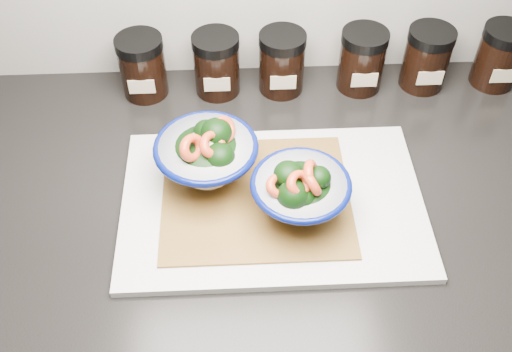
{
  "coord_description": "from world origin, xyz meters",
  "views": [
    {
      "loc": [
        -0.16,
        0.84,
        1.6
      ],
      "look_at": [
        -0.14,
        1.42,
        0.96
      ],
      "focal_mm": 42.0,
      "sensor_mm": 36.0,
      "label": 1
    }
  ],
  "objects_px": {
    "spice_jar_f": "(500,56)",
    "spice_jar_d": "(362,60)",
    "bowl_right": "(300,192)",
    "spice_jar_b": "(217,64)",
    "spice_jar_e": "(427,58)",
    "spice_jar_c": "(282,62)",
    "cutting_board": "(273,202)",
    "spice_jar_a": "(142,66)",
    "bowl_left": "(207,155)"
  },
  "relations": [
    {
      "from": "spice_jar_b",
      "to": "spice_jar_d",
      "type": "xyz_separation_m",
      "value": [
        0.26,
        0.0,
        0.0
      ]
    },
    {
      "from": "spice_jar_a",
      "to": "spice_jar_d",
      "type": "distance_m",
      "value": 0.38
    },
    {
      "from": "cutting_board",
      "to": "spice_jar_f",
      "type": "distance_m",
      "value": 0.51
    },
    {
      "from": "spice_jar_c",
      "to": "spice_jar_f",
      "type": "bearing_deg",
      "value": 0.0
    },
    {
      "from": "spice_jar_b",
      "to": "spice_jar_c",
      "type": "distance_m",
      "value": 0.11
    },
    {
      "from": "spice_jar_c",
      "to": "spice_jar_e",
      "type": "xyz_separation_m",
      "value": [
        0.26,
        0.0,
        0.0
      ]
    },
    {
      "from": "bowl_left",
      "to": "cutting_board",
      "type": "bearing_deg",
      "value": -26.26
    },
    {
      "from": "bowl_right",
      "to": "spice_jar_c",
      "type": "bearing_deg",
      "value": 90.46
    },
    {
      "from": "spice_jar_a",
      "to": "spice_jar_d",
      "type": "height_order",
      "value": "same"
    },
    {
      "from": "spice_jar_c",
      "to": "spice_jar_d",
      "type": "bearing_deg",
      "value": 0.0
    },
    {
      "from": "bowl_left",
      "to": "spice_jar_b",
      "type": "distance_m",
      "value": 0.23
    },
    {
      "from": "spice_jar_d",
      "to": "cutting_board",
      "type": "bearing_deg",
      "value": -122.34
    },
    {
      "from": "spice_jar_f",
      "to": "bowl_left",
      "type": "bearing_deg",
      "value": -156.03
    },
    {
      "from": "cutting_board",
      "to": "bowl_right",
      "type": "bearing_deg",
      "value": -39.3
    },
    {
      "from": "bowl_right",
      "to": "spice_jar_d",
      "type": "distance_m",
      "value": 0.34
    },
    {
      "from": "spice_jar_b",
      "to": "spice_jar_e",
      "type": "height_order",
      "value": "same"
    },
    {
      "from": "bowl_right",
      "to": "spice_jar_f",
      "type": "distance_m",
      "value": 0.49
    },
    {
      "from": "spice_jar_b",
      "to": "spice_jar_a",
      "type": "bearing_deg",
      "value": 180.0
    },
    {
      "from": "spice_jar_e",
      "to": "spice_jar_c",
      "type": "bearing_deg",
      "value": 180.0
    },
    {
      "from": "spice_jar_d",
      "to": "spice_jar_e",
      "type": "relative_size",
      "value": 1.0
    },
    {
      "from": "bowl_right",
      "to": "spice_jar_f",
      "type": "bearing_deg",
      "value": 38.39
    },
    {
      "from": "spice_jar_a",
      "to": "spice_jar_e",
      "type": "relative_size",
      "value": 1.0
    },
    {
      "from": "bowl_right",
      "to": "spice_jar_c",
      "type": "height_order",
      "value": "bowl_right"
    },
    {
      "from": "spice_jar_b",
      "to": "bowl_left",
      "type": "bearing_deg",
      "value": -93.42
    },
    {
      "from": "spice_jar_a",
      "to": "spice_jar_c",
      "type": "xyz_separation_m",
      "value": [
        0.24,
        0.0,
        0.0
      ]
    },
    {
      "from": "bowl_left",
      "to": "spice_jar_f",
      "type": "relative_size",
      "value": 1.38
    },
    {
      "from": "cutting_board",
      "to": "bowl_left",
      "type": "bearing_deg",
      "value": 153.74
    },
    {
      "from": "spice_jar_f",
      "to": "spice_jar_d",
      "type": "bearing_deg",
      "value": 180.0
    },
    {
      "from": "cutting_board",
      "to": "spice_jar_c",
      "type": "height_order",
      "value": "spice_jar_c"
    },
    {
      "from": "spice_jar_a",
      "to": "spice_jar_b",
      "type": "distance_m",
      "value": 0.13
    },
    {
      "from": "bowl_right",
      "to": "bowl_left",
      "type": "bearing_deg",
      "value": 149.78
    },
    {
      "from": "spice_jar_c",
      "to": "spice_jar_e",
      "type": "distance_m",
      "value": 0.26
    },
    {
      "from": "spice_jar_f",
      "to": "spice_jar_b",
      "type": "bearing_deg",
      "value": 180.0
    },
    {
      "from": "bowl_right",
      "to": "spice_jar_e",
      "type": "xyz_separation_m",
      "value": [
        0.25,
        0.3,
        -0.0
      ]
    },
    {
      "from": "cutting_board",
      "to": "spice_jar_b",
      "type": "height_order",
      "value": "spice_jar_b"
    },
    {
      "from": "bowl_left",
      "to": "bowl_right",
      "type": "bearing_deg",
      "value": -30.22
    },
    {
      "from": "spice_jar_d",
      "to": "spice_jar_f",
      "type": "distance_m",
      "value": 0.25
    },
    {
      "from": "spice_jar_e",
      "to": "spice_jar_f",
      "type": "xyz_separation_m",
      "value": [
        0.13,
        0.0,
        0.0
      ]
    },
    {
      "from": "cutting_board",
      "to": "spice_jar_c",
      "type": "relative_size",
      "value": 3.98
    },
    {
      "from": "cutting_board",
      "to": "bowl_left",
      "type": "distance_m",
      "value": 0.12
    },
    {
      "from": "cutting_board",
      "to": "spice_jar_c",
      "type": "xyz_separation_m",
      "value": [
        0.03,
        0.28,
        0.05
      ]
    },
    {
      "from": "spice_jar_d",
      "to": "spice_jar_a",
      "type": "bearing_deg",
      "value": 180.0
    },
    {
      "from": "cutting_board",
      "to": "bowl_left",
      "type": "height_order",
      "value": "bowl_left"
    },
    {
      "from": "bowl_right",
      "to": "spice_jar_c",
      "type": "distance_m",
      "value": 0.3
    },
    {
      "from": "cutting_board",
      "to": "spice_jar_a",
      "type": "bearing_deg",
      "value": 127.28
    },
    {
      "from": "cutting_board",
      "to": "spice_jar_c",
      "type": "distance_m",
      "value": 0.28
    },
    {
      "from": "bowl_left",
      "to": "spice_jar_c",
      "type": "xyz_separation_m",
      "value": [
        0.13,
        0.23,
        -0.01
      ]
    },
    {
      "from": "bowl_right",
      "to": "spice_jar_d",
      "type": "bearing_deg",
      "value": 65.51
    },
    {
      "from": "spice_jar_e",
      "to": "spice_jar_f",
      "type": "relative_size",
      "value": 1.0
    },
    {
      "from": "spice_jar_b",
      "to": "spice_jar_f",
      "type": "relative_size",
      "value": 1.0
    }
  ]
}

